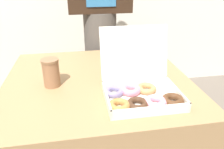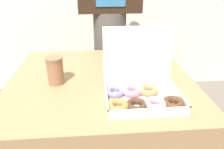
% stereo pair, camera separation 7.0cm
% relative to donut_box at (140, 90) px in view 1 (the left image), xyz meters
% --- Properties ---
extents(table, '(0.94, 0.88, 0.76)m').
position_rel_donut_box_xyz_m(table, '(-0.16, 0.22, -0.42)').
color(table, '#99754C').
rests_on(table, ground_plane).
extents(donut_box, '(0.34, 0.32, 0.28)m').
position_rel_donut_box_xyz_m(donut_box, '(0.00, 0.00, 0.00)').
color(donut_box, silver).
rests_on(donut_box, table).
extents(coffee_cup, '(0.08, 0.08, 0.14)m').
position_rel_donut_box_xyz_m(coffee_cup, '(-0.39, 0.18, 0.03)').
color(coffee_cup, '#8C6042').
rests_on(coffee_cup, table).
extents(person_customer, '(0.44, 0.24, 1.82)m').
position_rel_donut_box_xyz_m(person_customer, '(-0.07, 0.83, 0.17)').
color(person_customer, '#4C4742').
rests_on(person_customer, ground_plane).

